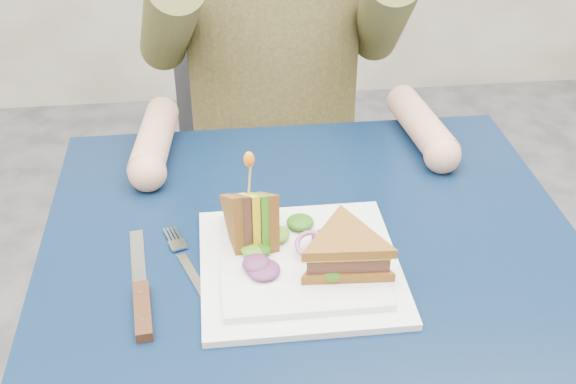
{
  "coord_description": "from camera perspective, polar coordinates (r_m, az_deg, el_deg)",
  "views": [
    {
      "loc": [
        -0.12,
        -0.75,
        1.34
      ],
      "look_at": [
        -0.04,
        0.03,
        0.82
      ],
      "focal_mm": 45.0,
      "sensor_mm": 36.0,
      "label": 1
    }
  ],
  "objects": [
    {
      "name": "table",
      "position": [
        1.03,
        2.14,
        -8.63
      ],
      "size": [
        0.75,
        0.75,
        0.73
      ],
      "color": "black",
      "rests_on": "ground"
    },
    {
      "name": "chair",
      "position": [
        1.65,
        -1.39,
        4.59
      ],
      "size": [
        0.42,
        0.4,
        0.93
      ],
      "color": "#47474C",
      "rests_on": "ground"
    },
    {
      "name": "plate",
      "position": [
        0.95,
        0.94,
        -5.7
      ],
      "size": [
        0.26,
        0.26,
        0.02
      ],
      "color": "white",
      "rests_on": "table"
    },
    {
      "name": "sandwich_flat",
      "position": [
        0.92,
        4.59,
        -4.67
      ],
      "size": [
        0.14,
        0.14,
        0.05
      ],
      "color": "brown",
      "rests_on": "plate"
    },
    {
      "name": "sandwich_upright",
      "position": [
        0.96,
        -2.93,
        -2.15
      ],
      "size": [
        0.08,
        0.13,
        0.13
      ],
      "color": "brown",
      "rests_on": "plate"
    },
    {
      "name": "fork",
      "position": [
        0.97,
        -7.83,
        -5.89
      ],
      "size": [
        0.07,
        0.17,
        0.01
      ],
      "color": "silver",
      "rests_on": "table"
    },
    {
      "name": "knife",
      "position": [
        0.92,
        -11.48,
        -8.4
      ],
      "size": [
        0.04,
        0.22,
        0.02
      ],
      "color": "silver",
      "rests_on": "table"
    },
    {
      "name": "toothpick",
      "position": [
        0.92,
        -3.05,
        1.09
      ],
      "size": [
        0.01,
        0.01,
        0.06
      ],
      "primitive_type": "cylinder",
      "rotation": [
        0.14,
        0.07,
        0.0
      ],
      "color": "tan",
      "rests_on": "sandwich_upright"
    },
    {
      "name": "toothpick_frill",
      "position": [
        0.9,
        -3.1,
        2.58
      ],
      "size": [
        0.01,
        0.01,
        0.02
      ],
      "primitive_type": "ellipsoid",
      "color": "orange",
      "rests_on": "sandwich_upright"
    },
    {
      "name": "lettuce_spill",
      "position": [
        0.95,
        1.18,
        -4.3
      ],
      "size": [
        0.15,
        0.13,
        0.02
      ],
      "primitive_type": null,
      "color": "#337A14",
      "rests_on": "plate"
    },
    {
      "name": "onion_ring",
      "position": [
        0.94,
        1.83,
        -4.21
      ],
      "size": [
        0.04,
        0.04,
        0.02
      ],
      "primitive_type": "torus",
      "rotation": [
        0.44,
        0.0,
        0.0
      ],
      "color": "#9E4C7A",
      "rests_on": "plate"
    }
  ]
}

